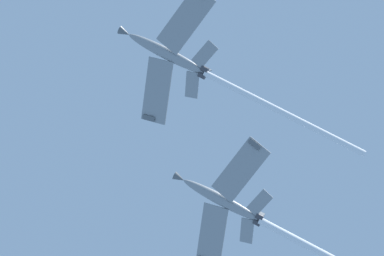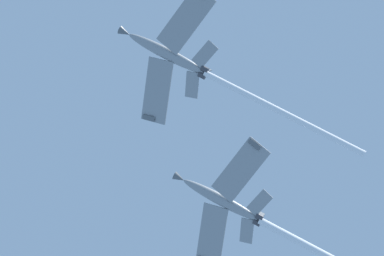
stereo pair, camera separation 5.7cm
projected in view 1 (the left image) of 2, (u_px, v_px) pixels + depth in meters
The scene contains 2 objects.
jet_second at pixel (197, 69), 114.24m from camera, with size 34.68×20.10×14.88m.
jet_third at pixel (260, 220), 116.65m from camera, with size 34.38×20.12×14.58m.
Camera 1 is at (-3.78, 30.30, 1.81)m, focal length 80.02 mm.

